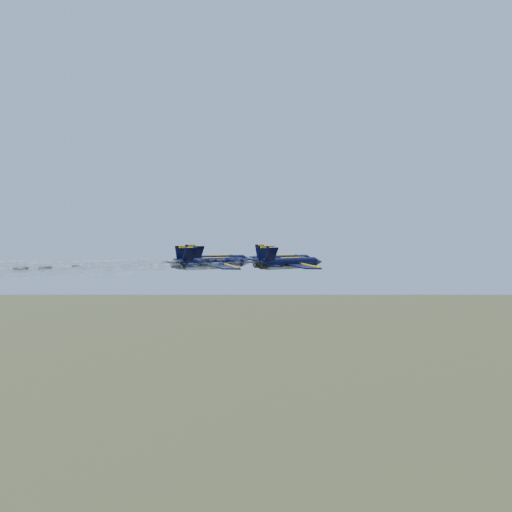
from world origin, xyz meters
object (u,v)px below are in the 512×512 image
Objects in this scene: jet_right at (290,263)px; jet_slot at (213,263)px; jet_left at (218,260)px; jet_lead at (285,260)px.

jet_slot is (-11.14, -8.78, 0.00)m from jet_right.
jet_left and jet_slot have the same top height.
jet_slot is (7.87, -11.50, 0.00)m from jet_left.
jet_left is 13.93m from jet_slot.
jet_slot is (-3.10, -20.02, 0.00)m from jet_lead.
jet_lead is at bearing 88.57° from jet_slot.
jet_slot is at bearing -91.43° from jet_lead.
jet_slot is at bearing -134.40° from jet_right.
jet_lead is 1.00× the size of jet_right.
jet_left is at bearing -134.79° from jet_lead.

